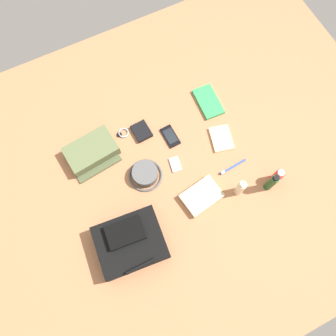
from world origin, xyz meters
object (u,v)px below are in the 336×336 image
Objects in this scene: shampoo_bottle at (272,183)px; toothbrush at (231,168)px; wristwatch at (123,133)px; wallet at (142,131)px; backpack at (130,242)px; bucket_hat at (145,174)px; notepad at (221,138)px; cell_phone at (170,136)px; lotion_bottle at (240,188)px; folded_towel at (202,196)px; media_player at (175,164)px; toiletry_pouch at (92,152)px; paperback_novel at (208,102)px; sunscreen_spray at (278,176)px.

shampoo_bottle is 0.23m from toothbrush.
wristwatch is 0.11m from wallet.
toothbrush is (-0.65, -0.13, -0.05)m from backpack.
bucket_hat reaches higher than notepad.
bucket_hat is at bearing 33.27° from cell_phone.
backpack is 0.62m from wristwatch.
lotion_bottle is 0.48m from cell_phone.
folded_towel is at bearing -172.58° from backpack.
notepad reaches higher than media_player.
folded_towel reaches higher than wallet.
toiletry_pouch is at bearing -48.71° from folded_towel.
paperback_novel is 0.53m from wristwatch.
wallet is 0.73× the size of notepad.
sunscreen_spray is at bearing 129.64° from wallet.
toothbrush is (-0.65, 0.41, -0.03)m from toiletry_pouch.
media_player is at bearing 104.75° from wallet.
backpack is 2.95× the size of sunscreen_spray.
toiletry_pouch is 0.77m from toothbrush.
paperback_novel is at bearing -80.44° from sunscreen_spray.
paperback_novel reaches higher than wristwatch.
media_player is at bearing -79.32° from folded_towel.
backpack reaches higher than media_player.
shampoo_bottle reaches higher than toiletry_pouch.
wallet reaches higher than media_player.
lotion_bottle reaches higher than notepad.
lotion_bottle is 0.89× the size of toothbrush.
cell_phone is at bearing -146.73° from bucket_hat.
notepad is at bearing -76.57° from shampoo_bottle.
notepad is at bearing 145.29° from wallet.
cell_phone is 0.38m from folded_towel.
backpack is at bearing -2.22° from sunscreen_spray.
paperback_novel is 1.93× the size of wallet.
paperback_novel reaches higher than notepad.
backpack is 0.91m from paperback_novel.
media_player is at bearing -50.88° from lotion_bottle.
shampoo_bottle is (0.06, 0.02, 0.02)m from sunscreen_spray.
toothbrush is at bearing 127.23° from wallet.
folded_towel is at bearing 17.33° from toothbrush.
paperback_novel is at bearing -86.30° from shampoo_bottle.
shampoo_bottle is (-0.77, 0.05, 0.03)m from backpack.
sunscreen_spray is 1.07× the size of wallet.
folded_towel is (-0.43, -0.06, -0.04)m from backpack.
sunscreen_spray is 0.07m from shampoo_bottle.
toothbrush reaches higher than cell_phone.
cell_phone is at bearing -134.94° from backpack.
paperback_novel is 0.43m from media_player.
notepad is at bearing -175.80° from media_player.
shampoo_bottle is at bearing 117.43° from notepad.
cell_phone is (-0.43, 0.10, -0.03)m from toiletry_pouch.
media_player is (0.35, 0.26, -0.00)m from paperback_novel.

